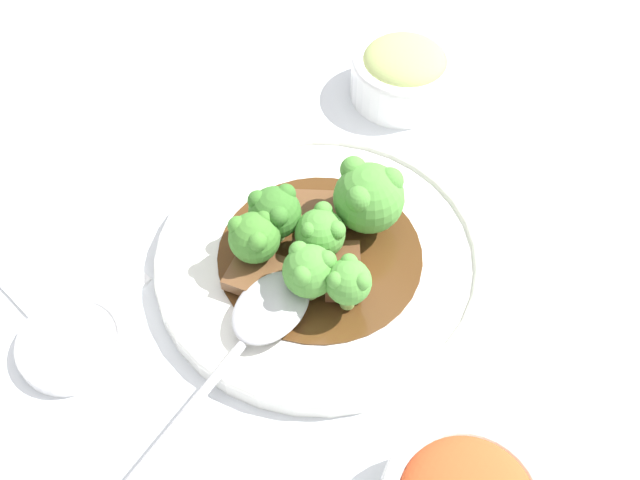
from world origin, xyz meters
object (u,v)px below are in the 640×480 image
object	(u,v)px
serving_spoon	(261,318)
broccoli_floret_3	(309,270)
beef_strip_2	(347,268)
broccoli_floret_4	(254,237)
main_plate	(320,258)
side_bowl_appetizer	(403,72)
beef_strip_0	(273,282)
broccoli_floret_1	(275,212)
broccoli_floret_0	(367,195)
sauce_dish	(71,343)
broccoli_floret_2	(322,231)
broccoli_floret_5	(348,282)
beef_strip_1	(317,208)

from	to	relation	value
serving_spoon	broccoli_floret_3	bearing A→B (deg)	-90.00
beef_strip_2	broccoli_floret_4	world-z (taller)	broccoli_floret_4
broccoli_floret_3	serving_spoon	xyz separation A→B (m)	(0.00, 0.04, -0.02)
main_plate	side_bowl_appetizer	bearing A→B (deg)	-58.01
beef_strip_0	beef_strip_2	bearing A→B (deg)	-114.75
beef_strip_0	broccoli_floret_4	world-z (taller)	broccoli_floret_4
broccoli_floret_1	beef_strip_0	bearing A→B (deg)	142.00
broccoli_floret_0	serving_spoon	world-z (taller)	broccoli_floret_0
side_bowl_appetizer	beef_strip_0	bearing A→B (deg)	117.29
broccoli_floret_3	side_bowl_appetizer	world-z (taller)	broccoli_floret_3
beef_strip_2	sauce_dish	xyz separation A→B (m)	(0.08, 0.19, -0.02)
beef_strip_2	broccoli_floret_3	distance (m)	0.04
broccoli_floret_2	sauce_dish	distance (m)	0.20
main_plate	broccoli_floret_0	xyz separation A→B (m)	(0.00, -0.05, 0.04)
beef_strip_2	beef_strip_0	bearing A→B (deg)	65.25
broccoli_floret_0	broccoli_floret_1	size ratio (longest dim) A/B	1.17
broccoli_floret_4	side_bowl_appetizer	size ratio (longest dim) A/B	0.48
broccoli_floret_1	broccoli_floret_5	size ratio (longest dim) A/B	1.08
serving_spoon	beef_strip_1	bearing A→B (deg)	-57.87
beef_strip_2	broccoli_floret_1	world-z (taller)	broccoli_floret_1
broccoli_floret_0	broccoli_floret_2	world-z (taller)	broccoli_floret_0
broccoli_floret_2	broccoli_floret_5	world-z (taller)	broccoli_floret_5
main_plate	broccoli_floret_0	size ratio (longest dim) A/B	4.42
beef_strip_0	broccoli_floret_3	xyz separation A→B (m)	(-0.02, -0.02, 0.02)
beef_strip_1	side_bowl_appetizer	world-z (taller)	side_bowl_appetizer
beef_strip_1	broccoli_floret_0	world-z (taller)	broccoli_floret_0
beef_strip_2	sauce_dish	bearing A→B (deg)	68.00
beef_strip_2	broccoli_floret_2	bearing A→B (deg)	2.79
broccoli_floret_5	side_bowl_appetizer	xyz separation A→B (m)	(0.17, -0.20, -0.02)
broccoli_floret_3	broccoli_floret_2	bearing A→B (deg)	-50.09
main_plate	beef_strip_0	distance (m)	0.05
broccoli_floret_2	main_plate	bearing A→B (deg)	97.01
beef_strip_2	side_bowl_appetizer	size ratio (longest dim) A/B	0.56
beef_strip_0	broccoli_floret_4	bearing A→B (deg)	-8.51
broccoli_floret_0	broccoli_floret_1	distance (m)	0.07
beef_strip_0	sauce_dish	distance (m)	0.15
beef_strip_1	beef_strip_2	distance (m)	0.06
broccoli_floret_0	broccoli_floret_4	distance (m)	0.09
main_plate	beef_strip_1	distance (m)	0.04
beef_strip_0	serving_spoon	xyz separation A→B (m)	(-0.02, 0.02, 0.00)
broccoli_floret_4	side_bowl_appetizer	distance (m)	0.25
broccoli_floret_2	side_bowl_appetizer	bearing A→B (deg)	-57.72
broccoli_floret_2	sauce_dish	bearing A→B (deg)	75.54
main_plate	broccoli_floret_1	size ratio (longest dim) A/B	5.18
side_bowl_appetizer	broccoli_floret_0	bearing A→B (deg)	129.37
beef_strip_1	broccoli_floret_1	bearing A→B (deg)	90.95
broccoli_floret_5	sauce_dish	distance (m)	0.21
broccoli_floret_1	side_bowl_appetizer	xyz separation A→B (m)	(0.08, -0.20, -0.02)
beef_strip_1	beef_strip_2	bearing A→B (deg)	163.54
broccoli_floret_3	serving_spoon	size ratio (longest dim) A/B	0.24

